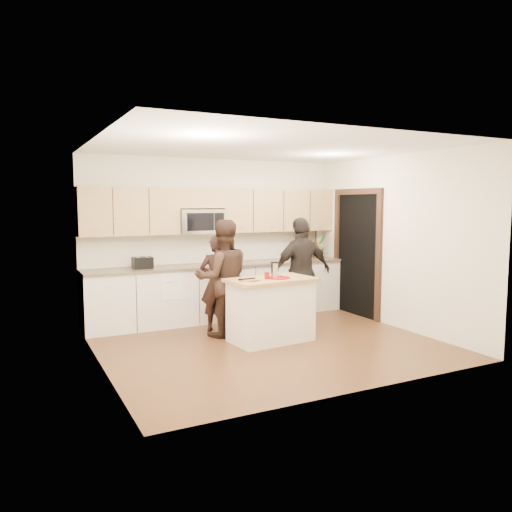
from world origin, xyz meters
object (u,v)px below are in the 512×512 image
woman_left (218,283)px  woman_right (302,272)px  toaster (142,263)px  island (271,309)px  woman_center (223,278)px

woman_left → woman_right: (1.32, -0.29, 0.13)m
toaster → woman_left: size_ratio=0.20×
island → woman_center: size_ratio=0.73×
toaster → woman_left: (0.96, -0.73, -0.29)m
woman_left → woman_center: 0.29m
island → woman_left: woman_left is taller
island → woman_center: (-0.49, 0.57, 0.40)m
woman_center → woman_right: woman_right is taller
woman_center → woman_right: 1.34m
island → woman_center: woman_center is taller
woman_center → woman_left: bearing=-86.0°
woman_left → woman_center: bearing=116.4°
woman_left → woman_right: size_ratio=0.85×
island → woman_right: size_ratio=0.72×
island → toaster: toaster is taller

